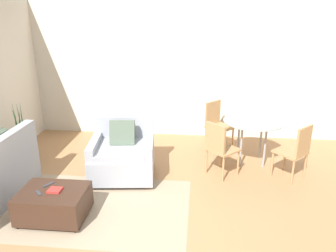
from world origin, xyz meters
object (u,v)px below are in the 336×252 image
at_px(tv_remote_secondary, 48,184).
at_px(dining_chair_far_left, 216,122).
at_px(book_stack, 55,190).
at_px(tv_remote_primary, 39,193).
at_px(armchair, 123,155).
at_px(dining_table, 253,126).
at_px(dining_chair_near_right, 296,149).
at_px(ottoman, 54,203).
at_px(potted_plant, 22,149).
at_px(dining_chair_near_left, 219,146).

xyz_separation_m(tv_remote_secondary, dining_chair_far_left, (2.25, 2.37, 0.12)).
relative_size(book_stack, tv_remote_primary, 1.30).
bearing_deg(armchair, tv_remote_primary, -121.24).
height_order(armchair, dining_chair_far_left, armchair).
xyz_separation_m(dining_table, dining_chair_near_right, (0.58, -0.58, -0.14)).
distance_m(tv_remote_primary, dining_chair_far_left, 3.45).
bearing_deg(armchair, tv_remote_secondary, -124.99).
bearing_deg(tv_remote_primary, dining_chair_far_left, 48.60).
bearing_deg(tv_remote_secondary, tv_remote_primary, -97.62).
bearing_deg(ottoman, dining_chair_far_left, 49.67).
bearing_deg(book_stack, armchair, 63.80).
height_order(ottoman, potted_plant, potted_plant).
relative_size(book_stack, dining_table, 0.16).
relative_size(dining_table, dining_chair_near_right, 1.12).
xyz_separation_m(tv_remote_primary, dining_chair_far_left, (2.28, 2.58, 0.12)).
distance_m(potted_plant, dining_table, 4.05).
xyz_separation_m(ottoman, dining_chair_far_left, (2.13, 2.51, 0.30)).
height_order(ottoman, dining_chair_near_right, dining_chair_near_right).
distance_m(dining_chair_near_left, dining_chair_near_right, 1.16).
relative_size(tv_remote_secondary, dining_table, 0.15).
distance_m(dining_chair_near_left, dining_chair_far_left, 1.16).
height_order(dining_chair_near_left, dining_chair_far_left, same).
bearing_deg(tv_remote_primary, ottoman, 25.77).
xyz_separation_m(ottoman, dining_chair_near_left, (2.13, 1.35, 0.30)).
height_order(dining_table, dining_chair_far_left, dining_chair_far_left).
bearing_deg(dining_table, tv_remote_primary, -145.03).
distance_m(book_stack, dining_table, 3.31).
xyz_separation_m(ottoman, potted_plant, (-1.29, 1.60, -0.01)).
distance_m(book_stack, dining_chair_near_right, 3.53).
bearing_deg(potted_plant, dining_chair_near_right, -3.18).
bearing_deg(tv_remote_secondary, book_stack, -42.08).
distance_m(ottoman, tv_remote_primary, 0.24).
xyz_separation_m(book_stack, dining_table, (2.68, 1.93, 0.26)).
distance_m(ottoman, dining_chair_far_left, 3.31).
xyz_separation_m(armchair, potted_plant, (-1.91, 0.41, -0.16)).
relative_size(ottoman, tv_remote_primary, 6.46).
height_order(book_stack, dining_chair_near_left, dining_chair_near_left).
bearing_deg(armchair, book_stack, -116.20).
distance_m(armchair, potted_plant, 1.96).
height_order(dining_chair_near_right, dining_chair_far_left, same).
height_order(book_stack, dining_chair_far_left, dining_chair_far_left).
height_order(tv_remote_secondary, dining_chair_near_left, dining_chair_near_left).
relative_size(ottoman, book_stack, 4.98).
bearing_deg(book_stack, dining_chair_near_left, 32.69).
distance_m(tv_remote_primary, potted_plant, 2.04).
bearing_deg(book_stack, dining_chair_near_right, 22.43).
distance_m(ottoman, tv_remote_secondary, 0.26).
relative_size(ottoman, dining_chair_far_left, 0.92).
bearing_deg(potted_plant, tv_remote_secondary, -51.27).
xyz_separation_m(armchair, tv_remote_primary, (-0.77, -1.26, 0.04)).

